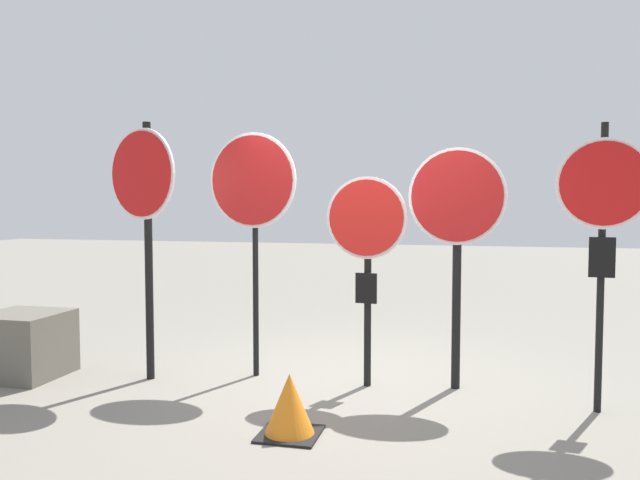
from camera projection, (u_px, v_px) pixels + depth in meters
name	position (u px, v px, depth m)	size (l,w,h in m)	color
ground_plane	(359.00, 389.00, 5.87)	(40.00, 40.00, 0.00)	gray
stop_sign_0	(144.00, 198.00, 6.06)	(0.84, 0.34, 2.54)	black
stop_sign_1	(253.00, 193.00, 6.17)	(0.94, 0.17, 2.44)	black
stop_sign_2	(367.00, 237.00, 5.84)	(0.77, 0.16, 2.00)	black
stop_sign_3	(457.00, 220.00, 5.75)	(0.89, 0.18, 2.26)	black
stop_sign_4	(603.00, 208.00, 5.08)	(0.75, 0.15, 2.41)	black
traffic_cone_0	(290.00, 405.00, 4.68)	(0.45, 0.45, 0.47)	black
storage_crate	(24.00, 345.00, 6.27)	(0.76, 0.75, 0.65)	#605B51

